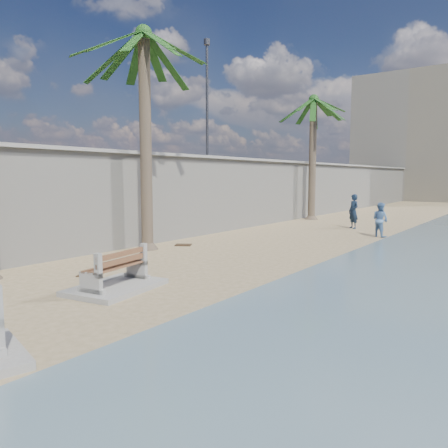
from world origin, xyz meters
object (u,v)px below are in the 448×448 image
Objects in this scene: bench_far at (115,273)px; person_b at (380,218)px; palm_back at (314,101)px; person_a at (354,209)px; palm_mid at (144,36)px.

person_b reaches higher than bench_far.
person_b is (5.87, -5.59, -6.36)m from palm_back.
person_a is at bearing -24.35° from person_b.
bench_far is at bearing -51.28° from palm_mid.
person_a is 1.20× the size of person_b.
person_b is at bearing 80.05° from bench_far.
palm_back is (-3.61, 18.50, 6.80)m from bench_far.
person_a is at bearing -40.11° from palm_back.
person_a reaches higher than bench_far.
person_b is (2.26, 12.91, 0.45)m from bench_far.
palm_mid is at bearing 79.80° from person_b.
palm_back reaches higher than person_a.
person_b is at bearing -43.60° from palm_back.
palm_mid is 1.04× the size of palm_back.
person_a is (0.21, 15.28, 0.61)m from bench_far.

